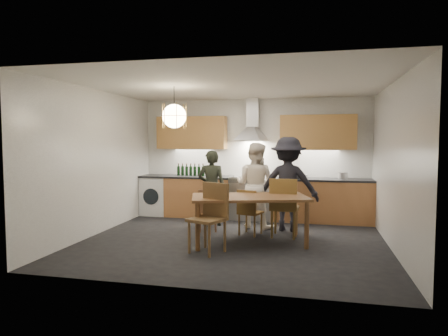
% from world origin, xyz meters
% --- Properties ---
extents(ground, '(5.00, 5.00, 0.00)m').
position_xyz_m(ground, '(0.00, 0.00, 0.00)').
color(ground, black).
rests_on(ground, ground).
extents(room_shell, '(5.02, 4.52, 2.61)m').
position_xyz_m(room_shell, '(0.00, 0.00, 1.71)').
color(room_shell, white).
rests_on(room_shell, ground).
extents(counter_run, '(5.00, 0.62, 0.90)m').
position_xyz_m(counter_run, '(0.02, 1.95, 0.45)').
color(counter_run, tan).
rests_on(counter_run, ground).
extents(range_stove, '(0.90, 0.60, 0.92)m').
position_xyz_m(range_stove, '(0.00, 1.94, 0.44)').
color(range_stove, silver).
rests_on(range_stove, ground).
extents(wall_fixtures, '(4.30, 0.54, 1.10)m').
position_xyz_m(wall_fixtures, '(0.00, 2.07, 1.87)').
color(wall_fixtures, tan).
rests_on(wall_fixtures, ground).
extents(pendant_lamp, '(0.43, 0.43, 0.70)m').
position_xyz_m(pendant_lamp, '(-1.00, -0.10, 2.10)').
color(pendant_lamp, black).
rests_on(pendant_lamp, ground).
extents(dining_table, '(2.05, 1.42, 0.79)m').
position_xyz_m(dining_table, '(0.30, -0.13, 0.69)').
color(dining_table, brown).
rests_on(dining_table, ground).
extents(chair_back_left, '(0.44, 0.44, 0.79)m').
position_xyz_m(chair_back_left, '(-0.60, 0.55, 0.45)').
color(chair_back_left, brown).
rests_on(chair_back_left, ground).
extents(chair_back_mid, '(0.46, 0.46, 0.82)m').
position_xyz_m(chair_back_mid, '(0.19, 0.41, 0.47)').
color(chair_back_mid, brown).
rests_on(chair_back_mid, ground).
extents(chair_back_right, '(0.50, 0.50, 1.04)m').
position_xyz_m(chair_back_right, '(0.81, 0.38, 0.60)').
color(chair_back_right, brown).
rests_on(chair_back_right, ground).
extents(chair_front, '(0.62, 0.62, 1.04)m').
position_xyz_m(chair_front, '(-0.20, -0.71, 0.60)').
color(chair_front, brown).
rests_on(chair_front, ground).
extents(person_left, '(0.60, 0.45, 1.50)m').
position_xyz_m(person_left, '(-0.67, 1.11, 0.75)').
color(person_left, black).
rests_on(person_left, ground).
extents(person_mid, '(0.94, 0.82, 1.65)m').
position_xyz_m(person_mid, '(0.20, 1.12, 0.82)').
color(person_mid, white).
rests_on(person_mid, ground).
extents(person_right, '(1.13, 0.65, 1.76)m').
position_xyz_m(person_right, '(0.84, 0.98, 0.88)').
color(person_right, black).
rests_on(person_right, ground).
extents(mixing_bowl, '(0.42, 0.42, 0.08)m').
position_xyz_m(mixing_bowl, '(1.02, 1.94, 0.94)').
color(mixing_bowl, '#B1B1B5').
rests_on(mixing_bowl, counter_run).
extents(stock_pot, '(0.22, 0.22, 0.13)m').
position_xyz_m(stock_pot, '(1.89, 1.96, 0.96)').
color(stock_pot, '#BCBCBF').
rests_on(stock_pot, counter_run).
extents(wine_bottles, '(0.64, 0.06, 0.27)m').
position_xyz_m(wine_bottles, '(-1.38, 2.00, 1.04)').
color(wine_bottles, black).
rests_on(wine_bottles, counter_run).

